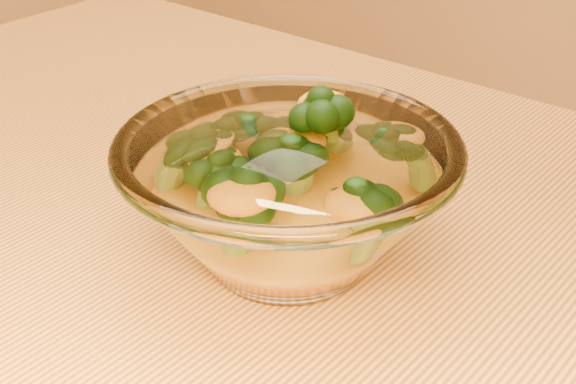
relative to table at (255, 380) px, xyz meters
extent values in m
cube|color=gold|center=(0.00, 0.00, 0.08)|extent=(1.20, 0.80, 0.04)
cylinder|color=brown|center=(-0.54, 0.34, -0.30)|extent=(0.06, 0.06, 0.71)
ellipsoid|color=white|center=(0.01, 0.02, 0.11)|extent=(0.10, 0.10, 0.02)
torus|color=white|center=(0.01, 0.02, 0.19)|extent=(0.23, 0.23, 0.01)
ellipsoid|color=orange|center=(0.01, 0.02, 0.13)|extent=(0.13, 0.13, 0.04)
camera|label=1|loc=(0.30, -0.33, 0.42)|focal=50.00mm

